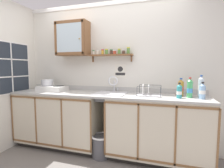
% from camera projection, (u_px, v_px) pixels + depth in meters
% --- Properties ---
extents(floor, '(6.13, 6.13, 0.00)m').
position_uv_depth(floor, '(95.00, 163.00, 2.50)').
color(floor, slate).
rests_on(floor, ground).
extents(back_wall, '(3.73, 0.07, 2.48)m').
position_uv_depth(back_wall, '(110.00, 74.00, 3.05)').
color(back_wall, silver).
rests_on(back_wall, ground).
extents(lower_cabinet_run, '(1.48, 0.63, 0.92)m').
position_uv_depth(lower_cabinet_run, '(60.00, 119.00, 3.05)').
color(lower_cabinet_run, black).
rests_on(lower_cabinet_run, ground).
extents(lower_cabinet_run_right, '(1.44, 0.63, 0.92)m').
position_uv_depth(lower_cabinet_run_right, '(157.00, 129.00, 2.56)').
color(lower_cabinet_run_right, black).
rests_on(lower_cabinet_run_right, ground).
extents(countertop, '(3.09, 0.65, 0.03)m').
position_uv_depth(countertop, '(104.00, 94.00, 2.76)').
color(countertop, '#B2B2AD').
rests_on(countertop, lower_cabinet_run).
extents(backsplash, '(3.09, 0.02, 0.08)m').
position_uv_depth(backsplash, '(110.00, 89.00, 3.04)').
color(backsplash, '#B2B2AD').
rests_on(backsplash, countertop).
extents(sink, '(0.49, 0.48, 0.38)m').
position_uv_depth(sink, '(111.00, 95.00, 2.77)').
color(sink, silver).
rests_on(sink, countertop).
extents(hot_plate_stove, '(0.48, 0.30, 0.09)m').
position_uv_depth(hot_plate_stove, '(52.00, 88.00, 3.05)').
color(hot_plate_stove, silver).
rests_on(hot_plate_stove, countertop).
extents(saucepan, '(0.31, 0.26, 0.10)m').
position_uv_depth(saucepan, '(47.00, 82.00, 3.10)').
color(saucepan, silver).
rests_on(saucepan, hot_plate_stove).
extents(bottle_detergent_teal_0, '(0.07, 0.07, 0.21)m').
position_uv_depth(bottle_detergent_teal_0, '(179.00, 91.00, 2.34)').
color(bottle_detergent_teal_0, teal).
rests_on(bottle_detergent_teal_0, countertop).
extents(bottle_soda_green_1, '(0.08, 0.08, 0.28)m').
position_uv_depth(bottle_soda_green_1, '(190.00, 89.00, 2.38)').
color(bottle_soda_green_1, '#4CB266').
rests_on(bottle_soda_green_1, countertop).
extents(bottle_water_clear_2, '(0.08, 0.08, 0.31)m').
position_uv_depth(bottle_water_clear_2, '(201.00, 87.00, 2.37)').
color(bottle_water_clear_2, silver).
rests_on(bottle_water_clear_2, countertop).
extents(bottle_juice_amber_3, '(0.08, 0.08, 0.26)m').
position_uv_depth(bottle_juice_amber_3, '(181.00, 88.00, 2.51)').
color(bottle_juice_amber_3, gold).
rests_on(bottle_juice_amber_3, countertop).
extents(bottle_water_blue_4, '(0.08, 0.08, 0.23)m').
position_uv_depth(bottle_water_blue_4, '(202.00, 91.00, 2.27)').
color(bottle_water_blue_4, '#8CB7E0').
rests_on(bottle_water_blue_4, countertop).
extents(dish_rack, '(0.35, 0.27, 0.17)m').
position_uv_depth(dish_rack, '(148.00, 93.00, 2.57)').
color(dish_rack, '#B2B2B7').
rests_on(dish_rack, countertop).
extents(wall_cabinet, '(0.58, 0.28, 0.58)m').
position_uv_depth(wall_cabinet, '(73.00, 39.00, 3.04)').
color(wall_cabinet, brown).
extents(spice_shelf, '(0.75, 0.14, 0.23)m').
position_uv_depth(spice_shelf, '(111.00, 54.00, 2.92)').
color(spice_shelf, brown).
extents(warning_sign, '(0.20, 0.01, 0.24)m').
position_uv_depth(warning_sign, '(120.00, 71.00, 2.96)').
color(warning_sign, silver).
extents(window, '(0.03, 0.77, 0.88)m').
position_uv_depth(window, '(11.00, 68.00, 2.93)').
color(window, '#262D38').
extents(trash_bin, '(0.31, 0.31, 0.34)m').
position_uv_depth(trash_bin, '(101.00, 145.00, 2.65)').
color(trash_bin, '#4C4C51').
rests_on(trash_bin, ground).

